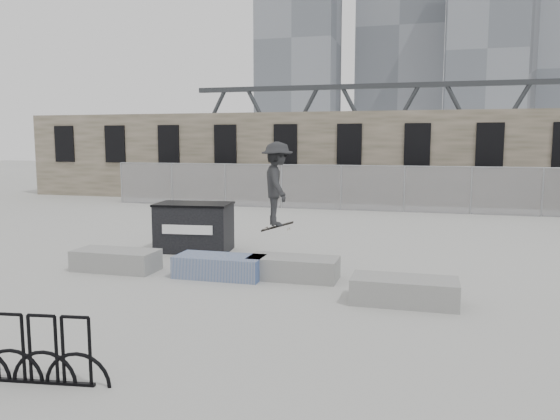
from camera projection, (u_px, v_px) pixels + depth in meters
The scene contains 11 objects.
ground at pixel (257, 277), 12.45m from camera, with size 120.00×120.00×0.00m, color #A5A5A0.
stone_wall at pixel (353, 157), 27.72m from camera, with size 36.00×2.58×4.50m.
chainlink_fence at pixel (341, 187), 24.29m from camera, with size 22.06×0.06×2.02m.
planter_far_left at pixel (116, 259), 13.04m from camera, with size 2.00×0.90×0.50m.
planter_center_left at pixel (220, 265), 12.40m from camera, with size 2.00×0.90×0.50m.
planter_center_right at pixel (293, 267), 12.25m from camera, with size 2.00×0.90×0.50m.
planter_offset at pixel (404, 290), 10.38m from camera, with size 2.00×0.90×0.50m.
dumpster at pixel (194, 227), 15.30m from camera, with size 2.19×1.47×1.36m.
skyline_towers at pixel (405, 43), 99.94m from camera, with size 58.00×28.00×48.00m.
truss_bridge at pixel (486, 131), 62.03m from camera, with size 70.00×3.00×9.80m.
skateboarder at pixel (277, 184), 13.04m from camera, with size 1.22×1.49×2.16m.
Camera 1 is at (3.67, -11.60, 3.09)m, focal length 35.00 mm.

